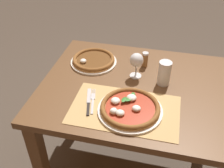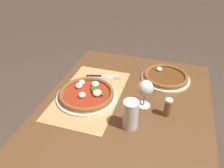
{
  "view_description": "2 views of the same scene",
  "coord_description": "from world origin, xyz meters",
  "px_view_note": "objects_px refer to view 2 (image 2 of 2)",
  "views": [
    {
      "loc": [
        0.12,
        -1.19,
        1.66
      ],
      "look_at": [
        -0.13,
        -0.12,
        0.82
      ],
      "focal_mm": 42.0,
      "sensor_mm": 36.0,
      "label": 1
    },
    {
      "loc": [
        0.85,
        0.19,
        1.48
      ],
      "look_at": [
        -0.1,
        -0.1,
        0.8
      ],
      "focal_mm": 35.0,
      "sensor_mm": 36.0,
      "label": 2
    }
  ],
  "objects_px": {
    "pizza_far": "(166,77)",
    "pint_glass": "(130,115)",
    "fork": "(104,78)",
    "pizza_near": "(87,94)",
    "wine_glass": "(145,89)",
    "pepper_shaker": "(168,108)",
    "knife": "(103,76)"
  },
  "relations": [
    {
      "from": "wine_glass",
      "to": "fork",
      "type": "distance_m",
      "value": 0.35
    },
    {
      "from": "pepper_shaker",
      "to": "wine_glass",
      "type": "bearing_deg",
      "value": -109.18
    },
    {
      "from": "pint_glass",
      "to": "knife",
      "type": "distance_m",
      "value": 0.45
    },
    {
      "from": "wine_glass",
      "to": "pizza_far",
      "type": "bearing_deg",
      "value": 163.85
    },
    {
      "from": "pizza_far",
      "to": "pint_glass",
      "type": "bearing_deg",
      "value": -14.71
    },
    {
      "from": "pepper_shaker",
      "to": "pint_glass",
      "type": "bearing_deg",
      "value": -51.82
    },
    {
      "from": "knife",
      "to": "pint_glass",
      "type": "bearing_deg",
      "value": 34.78
    },
    {
      "from": "pint_glass",
      "to": "fork",
      "type": "distance_m",
      "value": 0.43
    },
    {
      "from": "pizza_near",
      "to": "pint_glass",
      "type": "relative_size",
      "value": 2.28
    },
    {
      "from": "pizza_far",
      "to": "pepper_shaker",
      "type": "distance_m",
      "value": 0.33
    },
    {
      "from": "fork",
      "to": "knife",
      "type": "distance_m",
      "value": 0.02
    },
    {
      "from": "pizza_far",
      "to": "wine_glass",
      "type": "height_order",
      "value": "wine_glass"
    },
    {
      "from": "pizza_near",
      "to": "fork",
      "type": "height_order",
      "value": "pizza_near"
    },
    {
      "from": "pizza_near",
      "to": "fork",
      "type": "relative_size",
      "value": 1.67
    },
    {
      "from": "pizza_far",
      "to": "knife",
      "type": "xyz_separation_m",
      "value": [
        0.08,
        -0.38,
        -0.01
      ]
    },
    {
      "from": "wine_glass",
      "to": "pint_glass",
      "type": "xyz_separation_m",
      "value": [
        0.17,
        -0.04,
        -0.04
      ]
    },
    {
      "from": "fork",
      "to": "knife",
      "type": "height_order",
      "value": "knife"
    },
    {
      "from": "pizza_far",
      "to": "knife",
      "type": "bearing_deg",
      "value": -77.43
    },
    {
      "from": "pizza_far",
      "to": "wine_glass",
      "type": "xyz_separation_m",
      "value": [
        0.29,
        -0.08,
        0.09
      ]
    },
    {
      "from": "pint_glass",
      "to": "knife",
      "type": "bearing_deg",
      "value": -145.22
    },
    {
      "from": "pizza_far",
      "to": "knife",
      "type": "distance_m",
      "value": 0.38
    },
    {
      "from": "pizza_near",
      "to": "pint_glass",
      "type": "height_order",
      "value": "pint_glass"
    },
    {
      "from": "wine_glass",
      "to": "pepper_shaker",
      "type": "distance_m",
      "value": 0.14
    },
    {
      "from": "wine_glass",
      "to": "fork",
      "type": "relative_size",
      "value": 0.78
    },
    {
      "from": "wine_glass",
      "to": "pizza_near",
      "type": "bearing_deg",
      "value": -86.29
    },
    {
      "from": "knife",
      "to": "pepper_shaker",
      "type": "xyz_separation_m",
      "value": [
        0.25,
        0.41,
        0.04
      ]
    },
    {
      "from": "pizza_far",
      "to": "pint_glass",
      "type": "height_order",
      "value": "pint_glass"
    },
    {
      "from": "fork",
      "to": "pepper_shaker",
      "type": "distance_m",
      "value": 0.46
    },
    {
      "from": "pizza_near",
      "to": "wine_glass",
      "type": "relative_size",
      "value": 2.13
    },
    {
      "from": "pizza_near",
      "to": "pepper_shaker",
      "type": "distance_m",
      "value": 0.43
    },
    {
      "from": "fork",
      "to": "pizza_near",
      "type": "bearing_deg",
      "value": -8.44
    },
    {
      "from": "pizza_near",
      "to": "pepper_shaker",
      "type": "xyz_separation_m",
      "value": [
        0.02,
        0.43,
        0.03
      ]
    }
  ]
}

